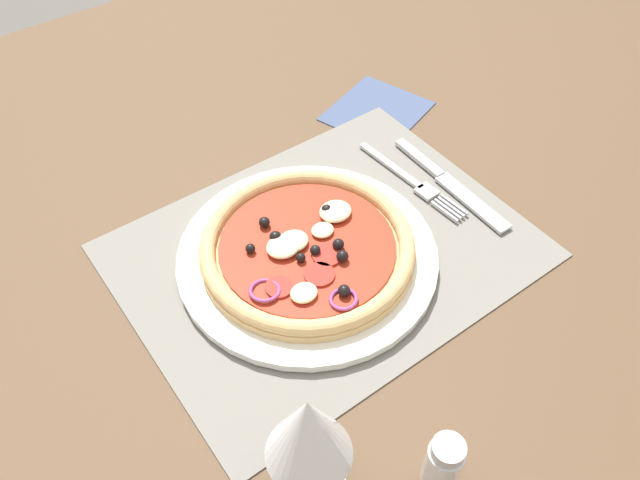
{
  "coord_description": "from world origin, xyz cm",
  "views": [
    {
      "loc": [
        29.08,
        38.73,
        56.02
      ],
      "look_at": [
        0.75,
        0.0,
        2.46
      ],
      "focal_mm": 35.68,
      "sensor_mm": 36.0,
      "label": 1
    }
  ],
  "objects_px": {
    "pizza": "(309,248)",
    "knife": "(450,184)",
    "napkin": "(377,111)",
    "plate": "(309,257)",
    "fork": "(415,184)",
    "pepper_shaker": "(443,464)",
    "wine_glass": "(308,432)"
  },
  "relations": [
    {
      "from": "pizza",
      "to": "knife",
      "type": "relative_size",
      "value": 1.21
    },
    {
      "from": "plate",
      "to": "knife",
      "type": "bearing_deg",
      "value": 178.83
    },
    {
      "from": "wine_glass",
      "to": "pepper_shaker",
      "type": "xyz_separation_m",
      "value": [
        -0.09,
        0.06,
        -0.07
      ]
    },
    {
      "from": "plate",
      "to": "wine_glass",
      "type": "distance_m",
      "value": 0.27
    },
    {
      "from": "pizza",
      "to": "wine_glass",
      "type": "bearing_deg",
      "value": 54.64
    },
    {
      "from": "pepper_shaker",
      "to": "napkin",
      "type": "bearing_deg",
      "value": -123.8
    },
    {
      "from": "pizza",
      "to": "napkin",
      "type": "xyz_separation_m",
      "value": [
        -0.24,
        -0.17,
        -0.02
      ]
    },
    {
      "from": "plate",
      "to": "fork",
      "type": "distance_m",
      "value": 0.18
    },
    {
      "from": "knife",
      "to": "pepper_shaker",
      "type": "xyz_separation_m",
      "value": [
        0.27,
        0.27,
        0.03
      ]
    },
    {
      "from": "plate",
      "to": "pepper_shaker",
      "type": "distance_m",
      "value": 0.28
    },
    {
      "from": "pepper_shaker",
      "to": "wine_glass",
      "type": "bearing_deg",
      "value": -34.22
    },
    {
      "from": "knife",
      "to": "pepper_shaker",
      "type": "bearing_deg",
      "value": -44.12
    },
    {
      "from": "fork",
      "to": "pepper_shaker",
      "type": "distance_m",
      "value": 0.38
    },
    {
      "from": "wine_glass",
      "to": "napkin",
      "type": "distance_m",
      "value": 0.55
    },
    {
      "from": "napkin",
      "to": "pepper_shaker",
      "type": "bearing_deg",
      "value": 56.2
    },
    {
      "from": "fork",
      "to": "pepper_shaker",
      "type": "height_order",
      "value": "pepper_shaker"
    },
    {
      "from": "knife",
      "to": "pepper_shaker",
      "type": "height_order",
      "value": "pepper_shaker"
    },
    {
      "from": "plate",
      "to": "pepper_shaker",
      "type": "relative_size",
      "value": 4.42
    },
    {
      "from": "fork",
      "to": "knife",
      "type": "height_order",
      "value": "knife"
    },
    {
      "from": "pizza",
      "to": "fork",
      "type": "bearing_deg",
      "value": -172.96
    },
    {
      "from": "fork",
      "to": "wine_glass",
      "type": "relative_size",
      "value": 1.21
    },
    {
      "from": "napkin",
      "to": "pepper_shaker",
      "type": "distance_m",
      "value": 0.53
    },
    {
      "from": "plate",
      "to": "napkin",
      "type": "relative_size",
      "value": 2.22
    },
    {
      "from": "pizza",
      "to": "fork",
      "type": "height_order",
      "value": "pizza"
    },
    {
      "from": "fork",
      "to": "napkin",
      "type": "height_order",
      "value": "fork"
    },
    {
      "from": "fork",
      "to": "knife",
      "type": "xyz_separation_m",
      "value": [
        -0.04,
        0.03,
        0.0
      ]
    },
    {
      "from": "plate",
      "to": "wine_glass",
      "type": "relative_size",
      "value": 1.99
    },
    {
      "from": "plate",
      "to": "pepper_shaker",
      "type": "bearing_deg",
      "value": 78.98
    },
    {
      "from": "plate",
      "to": "pizza",
      "type": "distance_m",
      "value": 0.02
    },
    {
      "from": "pizza",
      "to": "wine_glass",
      "type": "relative_size",
      "value": 1.63
    },
    {
      "from": "plate",
      "to": "pepper_shaker",
      "type": "height_order",
      "value": "pepper_shaker"
    },
    {
      "from": "napkin",
      "to": "pizza",
      "type": "bearing_deg",
      "value": 35.33
    }
  ]
}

